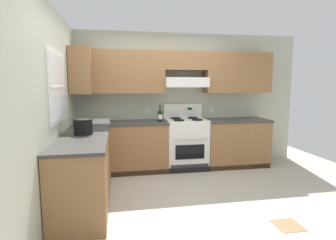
# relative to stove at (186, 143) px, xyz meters

# --- Properties ---
(ground_plane) EXTENTS (7.04, 7.04, 0.00)m
(ground_plane) POSITION_rel_stove_xyz_m (-0.46, -1.25, -0.48)
(ground_plane) COLOR #B2AA99
(floor_accent_tile) EXTENTS (0.30, 0.30, 0.01)m
(floor_accent_tile) POSITION_rel_stove_xyz_m (0.61, -2.31, -0.48)
(floor_accent_tile) COLOR olive
(floor_accent_tile) RESTS_ON ground_plane
(wall_back) EXTENTS (4.68, 0.57, 2.55)m
(wall_back) POSITION_rel_stove_xyz_m (-0.05, 0.27, 1.00)
(wall_back) COLOR #B7BAA3
(wall_back) RESTS_ON ground_plane
(wall_left) EXTENTS (0.47, 4.00, 2.55)m
(wall_left) POSITION_rel_stove_xyz_m (-2.05, -1.03, 0.87)
(wall_left) COLOR #B7BAA3
(wall_left) RESTS_ON ground_plane
(counter_back_run) EXTENTS (3.60, 0.65, 0.91)m
(counter_back_run) POSITION_rel_stove_xyz_m (-0.25, -0.01, -0.03)
(counter_back_run) COLOR olive
(counter_back_run) RESTS_ON ground_plane
(counter_left_run) EXTENTS (0.63, 1.91, 0.91)m
(counter_left_run) POSITION_rel_stove_xyz_m (-1.70, -1.26, -0.03)
(counter_left_run) COLOR olive
(counter_left_run) RESTS_ON ground_plane
(stove) EXTENTS (0.76, 0.62, 1.20)m
(stove) POSITION_rel_stove_xyz_m (0.00, 0.00, 0.00)
(stove) COLOR white
(stove) RESTS_ON ground_plane
(wine_bottle) EXTENTS (0.08, 0.08, 0.31)m
(wine_bottle) POSITION_rel_stove_xyz_m (-0.51, -0.09, 0.55)
(wine_bottle) COLOR black
(wine_bottle) RESTS_ON counter_back_run
(bowl) EXTENTS (0.31, 0.27, 0.06)m
(bowl) POSITION_rel_stove_xyz_m (-1.55, -0.03, 0.45)
(bowl) COLOR white
(bowl) RESTS_ON counter_back_run
(bucket) EXTENTS (0.26, 0.26, 0.21)m
(bucket) POSITION_rel_stove_xyz_m (-1.72, -1.13, 0.54)
(bucket) COLOR black
(bucket) RESTS_ON counter_left_run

